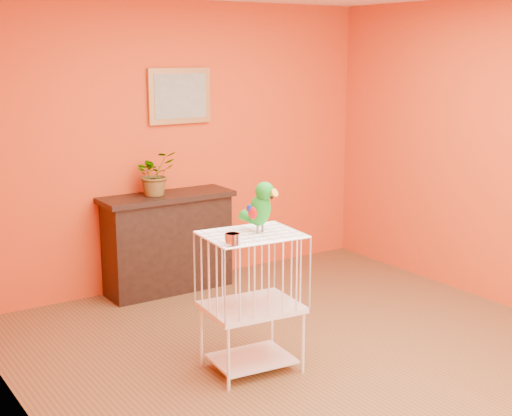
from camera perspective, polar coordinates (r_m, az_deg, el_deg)
ground at (r=5.17m, az=6.01°, el=-12.19°), size 4.50×4.50×0.00m
room_shell at (r=4.73m, az=6.44°, el=5.51°), size 4.50×4.50×4.50m
console_cabinet at (r=6.51m, az=-7.06°, el=-2.77°), size 1.21×0.43×0.90m
potted_plant at (r=6.33m, az=-8.02°, el=2.34°), size 0.39×0.43×0.31m
framed_picture at (r=6.57m, az=-6.11°, el=8.91°), size 0.62×0.04×0.50m
birdcage at (r=4.86m, az=-0.36°, el=-7.39°), size 0.67×0.54×0.96m
feed_cup at (r=4.45m, az=-1.89°, el=-2.48°), size 0.10×0.10×0.07m
parrot at (r=4.73m, az=0.35°, el=0.14°), size 0.19×0.31×0.35m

